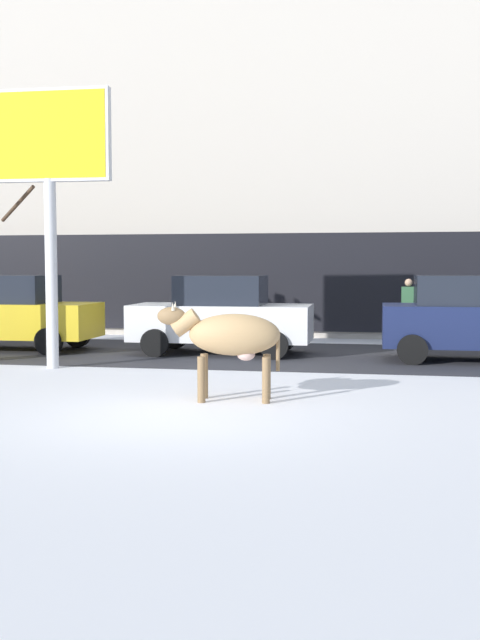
{
  "coord_description": "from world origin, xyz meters",
  "views": [
    {
      "loc": [
        2.82,
        -9.95,
        2.07
      ],
      "look_at": [
        0.29,
        3.41,
        1.1
      ],
      "focal_mm": 42.76,
      "sensor_mm": 36.0,
      "label": 1
    }
  ],
  "objects_px": {
    "cow_tan": "(230,336)",
    "car_yellow_sedan": "(11,313)",
    "billboard": "(49,153)",
    "pedestrian_near_billboard": "(408,311)",
    "car_white_sedan": "(221,315)",
    "car_navy_hatchback": "(463,319)"
  },
  "relations": [
    {
      "from": "car_yellow_sedan",
      "to": "pedestrian_near_billboard",
      "type": "xyz_separation_m",
      "value": [
        9.64,
        3.17,
        -0.03
      ]
    },
    {
      "from": "car_navy_hatchback",
      "to": "pedestrian_near_billboard",
      "type": "bearing_deg",
      "value": 107.32
    },
    {
      "from": "billboard",
      "to": "car_navy_hatchback",
      "type": "xyz_separation_m",
      "value": [
        8.27,
        2.75,
        -3.39
      ]
    },
    {
      "from": "car_yellow_sedan",
      "to": "car_navy_hatchback",
      "type": "bearing_deg",
      "value": -1.16
    },
    {
      "from": "cow_tan",
      "to": "car_white_sedan",
      "type": "height_order",
      "value": "car_white_sedan"
    },
    {
      "from": "car_yellow_sedan",
      "to": "pedestrian_near_billboard",
      "type": "bearing_deg",
      "value": 18.21
    },
    {
      "from": "car_white_sedan",
      "to": "billboard",
      "type": "bearing_deg",
      "value": -132.21
    },
    {
      "from": "car_yellow_sedan",
      "to": "car_white_sedan",
      "type": "bearing_deg",
      "value": 1.62
    },
    {
      "from": "cow_tan",
      "to": "car_white_sedan",
      "type": "distance_m",
      "value": 6.26
    },
    {
      "from": "car_yellow_sedan",
      "to": "pedestrian_near_billboard",
      "type": "height_order",
      "value": "car_yellow_sedan"
    },
    {
      "from": "cow_tan",
      "to": "billboard",
      "type": "relative_size",
      "value": 0.35
    },
    {
      "from": "cow_tan",
      "to": "pedestrian_near_billboard",
      "type": "distance_m",
      "value": 9.58
    },
    {
      "from": "cow_tan",
      "to": "pedestrian_near_billboard",
      "type": "height_order",
      "value": "pedestrian_near_billboard"
    },
    {
      "from": "cow_tan",
      "to": "car_yellow_sedan",
      "type": "xyz_separation_m",
      "value": [
        -6.7,
        5.94,
        -0.09
      ]
    },
    {
      "from": "cow_tan",
      "to": "pedestrian_near_billboard",
      "type": "bearing_deg",
      "value": 72.12
    },
    {
      "from": "cow_tan",
      "to": "car_yellow_sedan",
      "type": "relative_size",
      "value": 0.46
    },
    {
      "from": "car_yellow_sedan",
      "to": "car_navy_hatchback",
      "type": "height_order",
      "value": "car_navy_hatchback"
    },
    {
      "from": "cow_tan",
      "to": "car_yellow_sedan",
      "type": "distance_m",
      "value": 8.96
    },
    {
      "from": "billboard",
      "to": "car_yellow_sedan",
      "type": "distance_m",
      "value": 5.13
    },
    {
      "from": "billboard",
      "to": "car_yellow_sedan",
      "type": "bearing_deg",
      "value": 129.31
    },
    {
      "from": "billboard",
      "to": "pedestrian_near_billboard",
      "type": "xyz_separation_m",
      "value": [
        7.21,
        6.14,
        -3.43
      ]
    },
    {
      "from": "billboard",
      "to": "car_navy_hatchback",
      "type": "bearing_deg",
      "value": 18.42
    }
  ]
}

